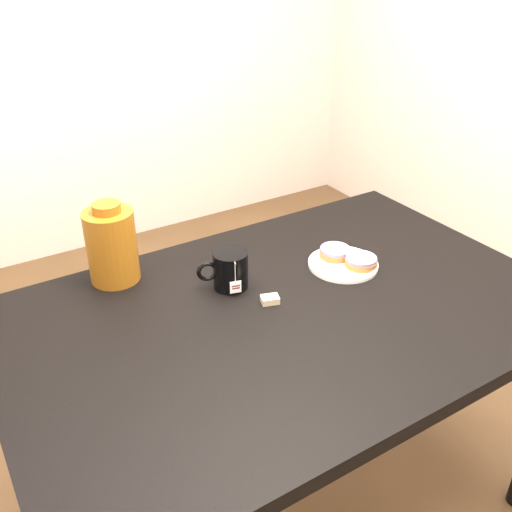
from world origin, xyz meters
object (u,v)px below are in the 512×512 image
table (286,334)px  mug (230,270)px  bagel_package (112,245)px  bagel_front (361,261)px  bagel_back (335,252)px  plate (343,263)px  teabag_pouch (270,300)px

table → mug: size_ratio=9.58×
bagel_package → bagel_front: bearing=-27.6°
bagel_back → bagel_package: size_ratio=0.54×
table → bagel_back: size_ratio=11.60×
bagel_front → bagel_package: (-0.60, 0.31, 0.08)m
mug → plate: bearing=2.7°
bagel_front → teabag_pouch: size_ratio=2.84×
table → teabag_pouch: size_ratio=31.11×
plate → bagel_back: (0.00, 0.04, 0.02)m
mug → teabag_pouch: mug is taller
teabag_pouch → bagel_package: bagel_package is taller
bagel_front → bagel_package: bearing=152.4°
table → plate: (0.25, 0.09, 0.09)m
plate → mug: size_ratio=1.35×
bagel_front → teabag_pouch: 0.31m
plate → bagel_package: 0.64m
bagel_back → teabag_pouch: 0.29m
bagel_back → bagel_package: (-0.57, 0.24, 0.08)m
plate → mug: (-0.33, 0.07, 0.04)m
plate → mug: bearing=167.0°
plate → bagel_front: size_ratio=1.55×
plate → bagel_front: bearing=-51.3°
bagel_front → mug: (-0.36, 0.11, 0.03)m
bagel_back → bagel_front: size_ratio=0.95×
teabag_pouch → bagel_package: bearing=132.4°
plate → bagel_package: bearing=154.2°
table → bagel_front: bagel_front is taller
mug → teabag_pouch: 0.14m
plate → teabag_pouch: bearing=-170.7°
bagel_back → mug: 0.33m
table → teabag_pouch: bearing=118.4°
table → mug: 0.22m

